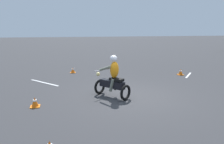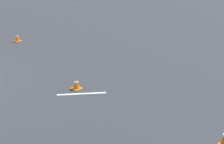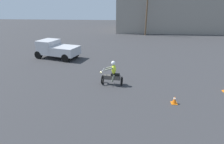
# 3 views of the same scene
# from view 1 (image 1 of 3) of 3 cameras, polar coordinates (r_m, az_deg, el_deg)

# --- Properties ---
(ground_plane) EXTENTS (120.00, 120.00, 0.00)m
(ground_plane) POSITION_cam_1_polar(r_m,az_deg,el_deg) (8.73, 5.00, -6.36)
(ground_plane) COLOR #333335
(motorcycle_rider_foreground) EXTENTS (1.47, 1.34, 1.66)m
(motorcycle_rider_foreground) POSITION_cam_1_polar(r_m,az_deg,el_deg) (8.43, 0.18, -1.86)
(motorcycle_rider_foreground) COLOR black
(motorcycle_rider_foreground) RESTS_ON ground
(traffic_cone_near_left) EXTENTS (0.32, 0.32, 0.33)m
(traffic_cone_near_left) POSITION_cam_1_polar(r_m,az_deg,el_deg) (13.37, -10.20, 0.45)
(traffic_cone_near_left) COLOR orange
(traffic_cone_near_left) RESTS_ON ground
(traffic_cone_near_right) EXTENTS (0.32, 0.32, 0.34)m
(traffic_cone_near_right) POSITION_cam_1_polar(r_m,az_deg,el_deg) (7.99, -19.50, -7.48)
(traffic_cone_near_right) COLOR orange
(traffic_cone_near_right) RESTS_ON ground
(traffic_cone_far_center) EXTENTS (0.32, 0.32, 0.35)m
(traffic_cone_far_center) POSITION_cam_1_polar(r_m,az_deg,el_deg) (13.17, 17.47, -0.02)
(traffic_cone_far_center) COLOR orange
(traffic_cone_far_center) RESTS_ON ground
(lane_stripe_nw) EXTENTS (1.28, 1.11, 0.01)m
(lane_stripe_nw) POSITION_cam_1_polar(r_m,az_deg,el_deg) (13.28, 19.35, -0.78)
(lane_stripe_nw) COLOR silver
(lane_stripe_nw) RESTS_ON ground
(lane_stripe_sw) EXTENTS (1.67, 1.44, 0.01)m
(lane_stripe_sw) POSITION_cam_1_polar(r_m,az_deg,el_deg) (11.33, -17.27, -2.66)
(lane_stripe_sw) COLOR silver
(lane_stripe_sw) RESTS_ON ground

